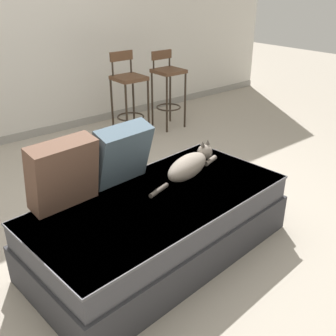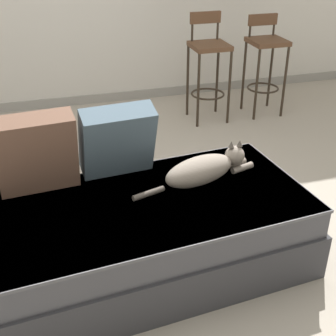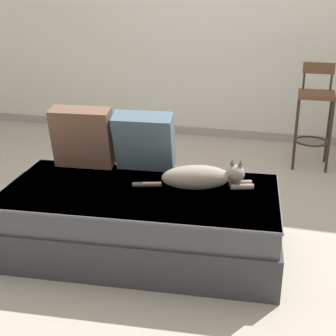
# 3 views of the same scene
# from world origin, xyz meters

# --- Properties ---
(ground_plane) EXTENTS (16.00, 16.00, 0.00)m
(ground_plane) POSITION_xyz_m (0.00, 0.00, 0.00)
(ground_plane) COLOR #A89E8E
(ground_plane) RESTS_ON ground
(wall_baseboard_trim) EXTENTS (8.00, 0.02, 0.09)m
(wall_baseboard_trim) POSITION_xyz_m (0.00, 2.20, 0.04)
(wall_baseboard_trim) COLOR gray
(wall_baseboard_trim) RESTS_ON ground
(couch) EXTENTS (1.77, 0.99, 0.42)m
(couch) POSITION_xyz_m (0.00, -0.40, 0.22)
(couch) COLOR #353539
(couch) RESTS_ON ground
(throw_pillow_corner) EXTENTS (0.42, 0.24, 0.42)m
(throw_pillow_corner) POSITION_xyz_m (-0.50, -0.12, 0.64)
(throw_pillow_corner) COLOR brown
(throw_pillow_corner) RESTS_ON couch
(throw_pillow_middle) EXTENTS (0.41, 0.28, 0.41)m
(throw_pillow_middle) POSITION_xyz_m (-0.07, -0.08, 0.63)
(throw_pillow_middle) COLOR #4C6070
(throw_pillow_middle) RESTS_ON couch
(cat) EXTENTS (0.73, 0.29, 0.19)m
(cat) POSITION_xyz_m (0.36, -0.29, 0.50)
(cat) COLOR gray
(cat) RESTS_ON couch
(bar_stool_near_window) EXTENTS (0.32, 0.32, 0.95)m
(bar_stool_near_window) POSITION_xyz_m (1.06, 1.50, 0.55)
(bar_stool_near_window) COLOR #2D2319
(bar_stool_near_window) RESTS_ON ground
(bar_stool_by_doorway) EXTENTS (0.32, 0.32, 0.90)m
(bar_stool_by_doorway) POSITION_xyz_m (1.61, 1.50, 0.55)
(bar_stool_by_doorway) COLOR #2D2319
(bar_stool_by_doorway) RESTS_ON ground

